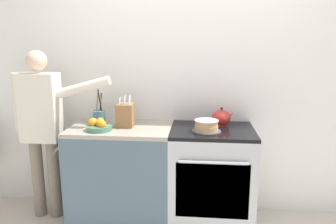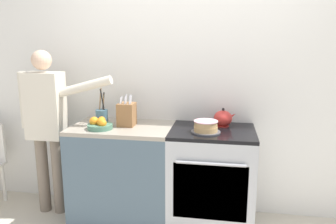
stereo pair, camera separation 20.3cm
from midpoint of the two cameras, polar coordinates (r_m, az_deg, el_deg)
wall_back at (r=3.11m, az=5.92°, el=5.77°), size 8.00×0.04×2.60m
counter_cabinet at (r=3.12m, az=-5.91°, el=-10.44°), size 0.90×0.60×0.90m
stove_range at (r=3.01m, az=9.51°, el=-11.38°), size 0.73×0.64×0.90m
layer_cake at (r=2.76m, az=8.70°, el=-2.60°), size 0.25×0.25×0.10m
tea_kettle at (r=3.00m, az=11.50°, el=-1.12°), size 0.20×0.17×0.17m
knife_block at (r=2.96m, az=-5.27°, el=-0.40°), size 0.15×0.16×0.29m
utensil_crock at (r=3.11m, az=-9.63°, el=-0.55°), size 0.11×0.11×0.32m
fruit_bowl at (r=2.89m, az=-9.86°, el=-2.17°), size 0.22×0.22×0.11m
person_baker at (r=3.22m, az=-18.65°, el=-1.19°), size 0.91×0.20×1.57m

